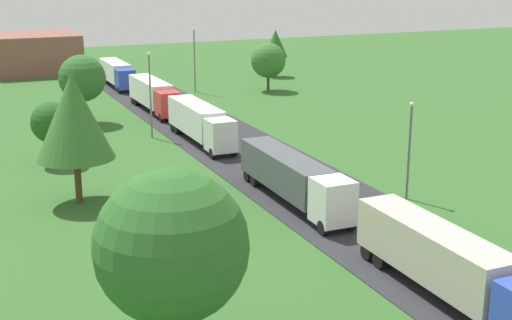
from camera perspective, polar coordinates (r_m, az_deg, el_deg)
road at (r=47.83m, az=9.94°, el=-5.82°), size 10.00×140.00×0.06m
lane_marking_centre at (r=45.26m, az=12.34°, el=-7.18°), size 0.16×121.68×0.01m
truck_lead at (r=38.86m, az=15.19°, el=-7.97°), size 2.57×14.24×3.62m
truck_second at (r=52.24m, az=3.02°, el=-1.36°), size 2.67×14.44×3.50m
truck_third at (r=70.04m, az=-4.53°, el=3.11°), size 2.50×13.31×3.71m
truck_fourth at (r=85.76m, az=-8.26°, el=5.29°), size 2.63×13.41×3.63m
truck_fifth at (r=104.07m, az=-11.17°, el=6.93°), size 2.53×12.15×3.49m
lamppost_second at (r=53.84m, az=12.28°, el=1.18°), size 0.36×0.36×7.50m
lamppost_third at (r=72.22m, az=-8.53°, el=5.54°), size 0.36×0.36×8.78m
lamppost_fourth at (r=97.73m, az=-4.98°, el=8.28°), size 0.36×0.36×8.81m
tree_oak at (r=64.58m, az=-16.16°, el=2.91°), size 3.66×3.66×5.66m
tree_birch at (r=80.32m, az=-13.85°, el=6.42°), size 5.16×5.16×7.67m
tree_maple at (r=28.89m, az=-6.84°, el=-6.96°), size 6.38×6.38×9.51m
tree_pine at (r=111.19m, az=1.57°, el=9.37°), size 3.82×3.82×7.30m
tree_elm at (r=52.95m, az=-14.51°, el=3.38°), size 5.72×5.72×9.71m
tree_ash at (r=98.69m, az=1.00°, el=8.04°), size 4.84×4.84×6.69m
distant_building at (r=121.71m, az=-17.55°, el=8.23°), size 13.97×13.67×6.21m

